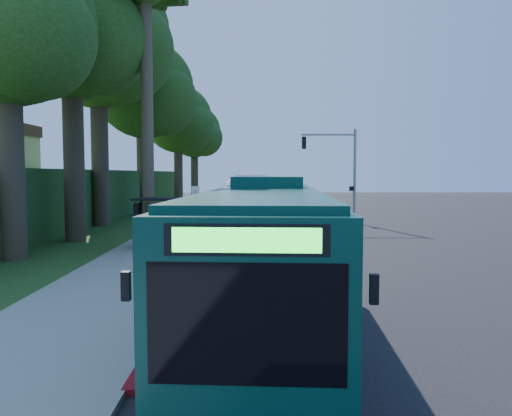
{
  "coord_description": "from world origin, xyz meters",
  "views": [
    {
      "loc": [
        -2.94,
        -27.13,
        3.75
      ],
      "look_at": [
        -2.65,
        1.0,
        1.78
      ],
      "focal_mm": 35.0,
      "sensor_mm": 36.0,
      "label": 1
    }
  ],
  "objects_px": {
    "teal_bus": "(266,256)",
    "pickup": "(320,221)",
    "bus_shelter": "(162,213)",
    "white_bus": "(251,209)"
  },
  "relations": [
    {
      "from": "bus_shelter",
      "to": "teal_bus",
      "type": "height_order",
      "value": "teal_bus"
    },
    {
      "from": "teal_bus",
      "to": "white_bus",
      "type": "bearing_deg",
      "value": 94.97
    },
    {
      "from": "bus_shelter",
      "to": "pickup",
      "type": "xyz_separation_m",
      "value": [
        8.76,
        7.42,
        -1.14
      ]
    },
    {
      "from": "bus_shelter",
      "to": "pickup",
      "type": "distance_m",
      "value": 11.54
    },
    {
      "from": "white_bus",
      "to": "teal_bus",
      "type": "distance_m",
      "value": 15.39
    },
    {
      "from": "white_bus",
      "to": "teal_bus",
      "type": "relative_size",
      "value": 1.0
    },
    {
      "from": "bus_shelter",
      "to": "white_bus",
      "type": "relative_size",
      "value": 0.26
    },
    {
      "from": "pickup",
      "to": "bus_shelter",
      "type": "bearing_deg",
      "value": -152.64
    },
    {
      "from": "bus_shelter",
      "to": "pickup",
      "type": "height_order",
      "value": "bus_shelter"
    },
    {
      "from": "teal_bus",
      "to": "pickup",
      "type": "distance_m",
      "value": 20.38
    }
  ]
}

